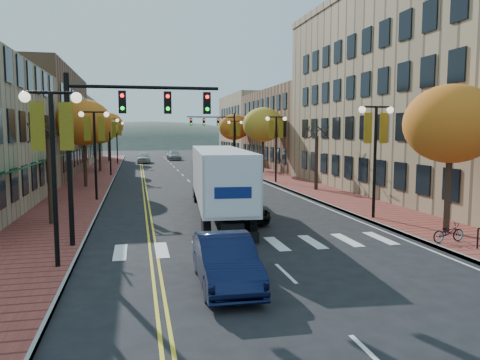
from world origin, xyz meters
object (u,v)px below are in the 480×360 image
bicycle (448,232)px  semi_truck (218,177)px  navy_sedan (226,261)px  black_suv (242,210)px

bicycle → semi_truck: bearing=36.0°
semi_truck → bicycle: size_ratio=9.99×
semi_truck → bicycle: bearing=-42.4°
semi_truck → navy_sedan: size_ratio=3.25×
semi_truck → black_suv: bearing=-59.2°
semi_truck → bicycle: 12.21m
navy_sedan → black_suv: size_ratio=1.11×
black_suv → semi_truck: bearing=109.1°
semi_truck → black_suv: 2.72m
navy_sedan → black_suv: 10.30m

